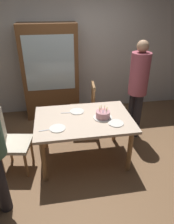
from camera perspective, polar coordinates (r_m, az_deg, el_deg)
ground at (r=3.47m, az=-0.83°, el=-12.25°), size 6.40×6.40×0.00m
back_wall at (r=4.57m, az=-4.63°, el=16.22°), size 6.40×0.10×2.60m
dining_table at (r=3.09m, az=-0.91°, el=-3.22°), size 1.42×0.97×0.74m
birthday_cake at (r=3.04m, az=4.39°, el=-0.78°), size 0.28×0.28×0.18m
plate_near_celebrant at (r=2.83m, az=-8.11°, el=-4.45°), size 0.22×0.22×0.01m
plate_far_side at (r=3.22m, az=-2.76°, el=0.19°), size 0.22×0.22×0.01m
plate_near_guest at (r=2.95m, az=7.94°, el=-3.03°), size 0.22×0.22×0.01m
fork_near_celebrant at (r=2.83m, az=-11.34°, el=-4.92°), size 0.18×0.04×0.01m
fork_far_side at (r=3.20m, az=-5.57°, el=-0.23°), size 0.18×0.03×0.01m
chair_spindle_back at (r=3.89m, az=-0.83°, el=0.78°), size 0.48×0.48×0.95m
chair_upholstered at (r=3.16m, az=-20.96°, el=-7.02°), size 0.51×0.51×0.95m
person_guest at (r=3.65m, az=13.84°, el=7.16°), size 0.32×0.32×1.73m
china_cabinet at (r=4.36m, az=-9.95°, el=10.55°), size 1.10×0.45×1.90m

